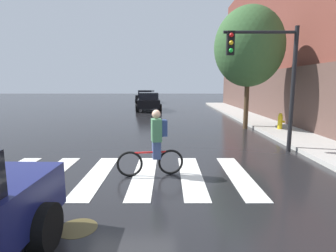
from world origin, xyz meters
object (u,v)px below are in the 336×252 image
Objects in this scene: manhole_cover at (76,228)px; sedan_mid at (147,101)px; sedan_far at (145,96)px; fire_hydrant at (279,121)px; street_tree_near at (247,47)px; cyclist at (154,143)px; traffic_light_near at (268,68)px.

sedan_mid reaches higher than manhole_cover.
sedan_far is (-1.19, 29.35, 0.81)m from manhole_cover.
sedan_mid is at bearing 123.79° from fire_hydrant.
sedan_far is at bearing 92.33° from manhole_cover.
street_tree_near reaches higher than fire_hydrant.
cyclist is 0.40× the size of traffic_light_near.
manhole_cover is 12.07m from street_tree_near.
traffic_light_near reaches higher than sedan_far.
traffic_light_near is at bearing 46.00° from manhole_cover.
fire_hydrant is (8.15, -20.48, -0.29)m from sedan_far.
sedan_far is 0.77× the size of street_tree_near.
traffic_light_near is at bearing -118.77° from fire_hydrant.
manhole_cover is 0.10× the size of street_tree_near.
street_tree_near is (4.41, 7.30, 3.33)m from cyclist.
sedan_far is at bearing 95.00° from cyclist.
traffic_light_near is at bearing -70.75° from sedan_mid.
fire_hydrant reaches higher than manhole_cover.
manhole_cover is 0.38× the size of cyclist.
traffic_light_near is 4.95m from fire_hydrant.
fire_hydrant is at bearing 51.85° from manhole_cover.
street_tree_near reaches higher than sedan_far.
street_tree_near is at bearing 58.89° from cyclist.
street_tree_near is at bearing 144.43° from fire_hydrant.
sedan_mid is 0.76× the size of street_tree_near.
street_tree_near reaches higher than traffic_light_near.
cyclist is at bearing -121.11° from street_tree_near.
fire_hydrant is (2.10, 3.83, -2.33)m from traffic_light_near.
fire_hydrant is (6.96, 8.86, 0.53)m from manhole_cover.
cyclist reaches higher than sedan_far.
street_tree_near is at bearing 81.76° from traffic_light_near.
cyclist is (1.39, -17.05, 0.03)m from sedan_mid.
manhole_cover is at bearing -87.67° from sedan_far.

